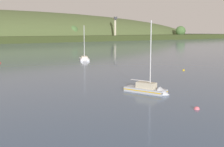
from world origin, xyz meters
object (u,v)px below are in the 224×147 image
at_px(sailboat_outer_reach, 84,60).
at_px(mooring_buoy_off_fishing_boat, 197,109).
at_px(sailboat_far_left, 150,91).
at_px(mooring_buoy_foreground, 183,70).
at_px(dockside_crane, 115,29).

relative_size(sailboat_outer_reach, mooring_buoy_off_fishing_boat, 15.49).
xyz_separation_m(sailboat_far_left, mooring_buoy_off_fishing_boat, (-0.79, -8.70, -0.29)).
distance_m(sailboat_outer_reach, mooring_buoy_off_fishing_boat, 53.04).
height_order(mooring_buoy_foreground, mooring_buoy_off_fishing_boat, mooring_buoy_off_fishing_boat).
distance_m(mooring_buoy_foreground, mooring_buoy_off_fishing_boat, 30.51).
bearing_deg(mooring_buoy_foreground, dockside_crane, 62.88).
relative_size(dockside_crane, mooring_buoy_foreground, 35.27).
bearing_deg(mooring_buoy_off_fishing_boat, mooring_buoy_foreground, 48.17).
bearing_deg(mooring_buoy_off_fishing_boat, sailboat_far_left, 84.80).
bearing_deg(mooring_buoy_off_fishing_boat, dockside_crane, 60.83).
xyz_separation_m(sailboat_outer_reach, mooring_buoy_foreground, (8.32, -28.92, -0.10)).
height_order(dockside_crane, mooring_buoy_foreground, dockside_crane).
distance_m(dockside_crane, mooring_buoy_off_fishing_boat, 216.29).
distance_m(dockside_crane, sailboat_outer_reach, 166.03).
relative_size(dockside_crane, sailboat_outer_reach, 1.88).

